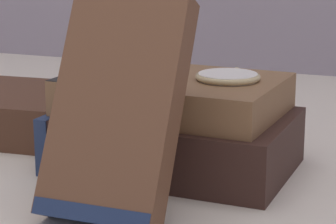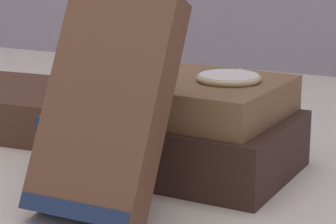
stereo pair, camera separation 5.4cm
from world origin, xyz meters
TOP-DOWN VIEW (x-y plane):
  - ground_plane at (0.00, 0.00)m, footprint 3.00×3.00m
  - book_flat_bottom at (0.03, -0.00)m, footprint 0.20×0.14m
  - book_flat_top at (0.02, 0.01)m, footprint 0.19×0.14m
  - book_leaning_front at (0.03, -0.11)m, footprint 0.09×0.10m
  - pocket_watch at (0.08, 0.01)m, footprint 0.06×0.06m
  - reading_glasses at (-0.02, 0.12)m, footprint 0.10×0.06m

SIDE VIEW (x-z plane):
  - ground_plane at x=0.00m, z-range 0.00..0.00m
  - reading_glasses at x=-0.02m, z-range 0.00..0.00m
  - book_flat_bottom at x=0.03m, z-range 0.00..0.05m
  - book_flat_top at x=0.02m, z-range 0.05..0.08m
  - book_leaning_front at x=0.03m, z-range 0.00..0.16m
  - pocket_watch at x=0.08m, z-range 0.08..0.09m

